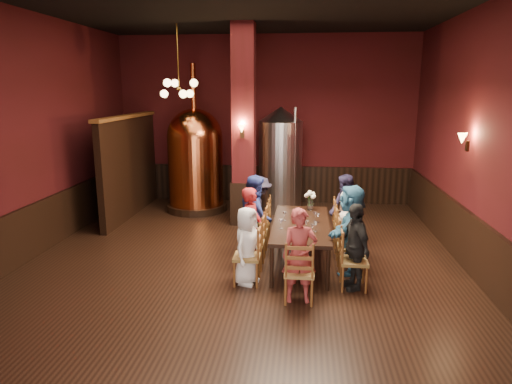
# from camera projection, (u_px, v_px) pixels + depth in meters

# --- Properties ---
(room) EXTENTS (10.00, 10.02, 4.50)m
(room) POSITION_uv_depth(u_px,v_px,m) (240.00, 141.00, 7.55)
(room) COLOR black
(room) RESTS_ON ground
(wainscot_right) EXTENTS (0.08, 9.90, 1.00)m
(wainscot_right) POSITION_uv_depth(u_px,v_px,m) (478.00, 250.00, 7.53)
(wainscot_right) COLOR black
(wainscot_right) RESTS_ON ground
(wainscot_back) EXTENTS (7.90, 0.08, 1.00)m
(wainscot_back) POSITION_uv_depth(u_px,v_px,m) (265.00, 184.00, 12.75)
(wainscot_back) COLOR black
(wainscot_back) RESTS_ON ground
(wainscot_left) EXTENTS (0.08, 9.90, 1.00)m
(wainscot_left) POSITION_uv_depth(u_px,v_px,m) (27.00, 234.00, 8.35)
(wainscot_left) COLOR black
(wainscot_left) RESTS_ON ground
(column) EXTENTS (0.58, 0.58, 4.50)m
(column) POSITION_uv_depth(u_px,v_px,m) (244.00, 127.00, 10.30)
(column) COLOR #430E12
(column) RESTS_ON ground
(partition) EXTENTS (0.22, 3.50, 2.40)m
(partition) POSITION_uv_depth(u_px,v_px,m) (130.00, 167.00, 11.22)
(partition) COLOR black
(partition) RESTS_ON ground
(pendant_cluster) EXTENTS (0.90, 0.90, 1.70)m
(pendant_cluster) POSITION_uv_depth(u_px,v_px,m) (179.00, 88.00, 10.36)
(pendant_cluster) COLOR #A57226
(pendant_cluster) RESTS_ON room
(sconce_wall) EXTENTS (0.20, 0.20, 0.36)m
(sconce_wall) POSITION_uv_depth(u_px,v_px,m) (468.00, 141.00, 7.94)
(sconce_wall) COLOR black
(sconce_wall) RESTS_ON room
(sconce_column) EXTENTS (0.20, 0.20, 0.36)m
(sconce_column) POSITION_uv_depth(u_px,v_px,m) (242.00, 130.00, 10.02)
(sconce_column) COLOR black
(sconce_column) RESTS_ON column
(dining_table) EXTENTS (1.01, 2.40, 0.75)m
(dining_table) POSITION_uv_depth(u_px,v_px,m) (301.00, 226.00, 8.18)
(dining_table) COLOR black
(dining_table) RESTS_ON ground
(chair_0) EXTENTS (0.46, 0.46, 0.92)m
(chair_0) POSITION_uv_depth(u_px,v_px,m) (247.00, 256.00, 7.35)
(chair_0) COLOR brown
(chair_0) RESTS_ON ground
(person_0) EXTENTS (0.60, 0.73, 1.28)m
(person_0) POSITION_uv_depth(u_px,v_px,m) (247.00, 246.00, 7.31)
(person_0) COLOR white
(person_0) RESTS_ON ground
(chair_1) EXTENTS (0.46, 0.46, 0.92)m
(chair_1) POSITION_uv_depth(u_px,v_px,m) (252.00, 243.00, 8.00)
(chair_1) COLOR brown
(chair_1) RESTS_ON ground
(person_1) EXTENTS (0.40, 0.56, 1.45)m
(person_1) POSITION_uv_depth(u_px,v_px,m) (252.00, 228.00, 7.94)
(person_1) COLOR maroon
(person_1) RESTS_ON ground
(chair_2) EXTENTS (0.46, 0.46, 0.92)m
(chair_2) POSITION_uv_depth(u_px,v_px,m) (256.00, 231.00, 8.64)
(chair_2) COLOR brown
(chair_2) RESTS_ON ground
(person_2) EXTENTS (0.48, 0.80, 1.54)m
(person_2) POSITION_uv_depth(u_px,v_px,m) (256.00, 215.00, 8.57)
(person_2) COLOR navy
(person_2) RESTS_ON ground
(chair_3) EXTENTS (0.46, 0.46, 0.92)m
(chair_3) POSITION_uv_depth(u_px,v_px,m) (260.00, 221.00, 9.29)
(chair_3) COLOR brown
(chair_3) RESTS_ON ground
(person_3) EXTENTS (0.79, 1.02, 1.39)m
(person_3) POSITION_uv_depth(u_px,v_px,m) (260.00, 210.00, 9.24)
(person_3) COLOR black
(person_3) RESTS_ON ground
(chair_4) EXTENTS (0.46, 0.46, 0.92)m
(chair_4) POSITION_uv_depth(u_px,v_px,m) (354.00, 260.00, 7.17)
(chair_4) COLOR brown
(chair_4) RESTS_ON ground
(person_4) EXTENTS (0.60, 0.88, 1.39)m
(person_4) POSITION_uv_depth(u_px,v_px,m) (355.00, 246.00, 7.12)
(person_4) COLOR black
(person_4) RESTS_ON ground
(chair_5) EXTENTS (0.46, 0.46, 0.92)m
(chair_5) POSITION_uv_depth(u_px,v_px,m) (350.00, 246.00, 7.82)
(chair_5) COLOR brown
(chair_5) RESTS_ON ground
(person_5) EXTENTS (0.86, 1.50, 1.54)m
(person_5) POSITION_uv_depth(u_px,v_px,m) (351.00, 229.00, 7.75)
(person_5) COLOR #2B5F82
(person_5) RESTS_ON ground
(chair_6) EXTENTS (0.46, 0.46, 0.92)m
(chair_6) POSITION_uv_depth(u_px,v_px,m) (347.00, 234.00, 8.46)
(chair_6) COLOR brown
(chair_6) RESTS_ON ground
(person_6) EXTENTS (0.56, 0.71, 1.27)m
(person_6) POSITION_uv_depth(u_px,v_px,m) (347.00, 225.00, 8.42)
(person_6) COLOR silver
(person_6) RESTS_ON ground
(chair_7) EXTENTS (0.46, 0.46, 0.92)m
(chair_7) POSITION_uv_depth(u_px,v_px,m) (344.00, 224.00, 9.11)
(chair_7) COLOR brown
(chair_7) RESTS_ON ground
(person_7) EXTENTS (0.57, 0.78, 1.45)m
(person_7) POSITION_uv_depth(u_px,v_px,m) (345.00, 211.00, 9.05)
(person_7) COLOR #221D3B
(person_7) RESTS_ON ground
(chair_8) EXTENTS (0.46, 0.46, 0.92)m
(chair_8) POSITION_uv_depth(u_px,v_px,m) (299.00, 272.00, 6.73)
(chair_8) COLOR brown
(chair_8) RESTS_ON ground
(person_8) EXTENTS (0.55, 0.40, 1.42)m
(person_8) POSITION_uv_depth(u_px,v_px,m) (300.00, 256.00, 6.67)
(person_8) COLOR #9C3434
(person_8) RESTS_ON ground
(copper_kettle) EXTENTS (1.81, 1.81, 3.70)m
(copper_kettle) POSITION_uv_depth(u_px,v_px,m) (195.00, 159.00, 11.63)
(copper_kettle) COLOR black
(copper_kettle) RESTS_ON ground
(steel_vessel) EXTENTS (1.17, 1.17, 2.66)m
(steel_vessel) POSITION_uv_depth(u_px,v_px,m) (280.00, 160.00, 11.61)
(steel_vessel) COLOR #B2B2B7
(steel_vessel) RESTS_ON ground
(rose_vase) EXTENTS (0.23, 0.23, 0.39)m
(rose_vase) POSITION_uv_depth(u_px,v_px,m) (310.00, 197.00, 8.98)
(rose_vase) COLOR white
(rose_vase) RESTS_ON dining_table
(wine_glass_0) EXTENTS (0.07, 0.07, 0.17)m
(wine_glass_0) POSITION_uv_depth(u_px,v_px,m) (318.00, 218.00, 8.17)
(wine_glass_0) COLOR white
(wine_glass_0) RESTS_ON dining_table
(wine_glass_1) EXTENTS (0.07, 0.07, 0.17)m
(wine_glass_1) POSITION_uv_depth(u_px,v_px,m) (285.00, 216.00, 8.28)
(wine_glass_1) COLOR white
(wine_glass_1) RESTS_ON dining_table
(wine_glass_2) EXTENTS (0.07, 0.07, 0.17)m
(wine_glass_2) POSITION_uv_depth(u_px,v_px,m) (312.00, 229.00, 7.52)
(wine_glass_2) COLOR white
(wine_glass_2) RESTS_ON dining_table
(wine_glass_3) EXTENTS (0.07, 0.07, 0.17)m
(wine_glass_3) POSITION_uv_depth(u_px,v_px,m) (307.00, 225.00, 7.73)
(wine_glass_3) COLOR white
(wine_glass_3) RESTS_ON dining_table
(wine_glass_4) EXTENTS (0.07, 0.07, 0.17)m
(wine_glass_4) POSITION_uv_depth(u_px,v_px,m) (315.00, 227.00, 7.66)
(wine_glass_4) COLOR white
(wine_glass_4) RESTS_ON dining_table
(wine_glass_5) EXTENTS (0.07, 0.07, 0.17)m
(wine_glass_5) POSITION_uv_depth(u_px,v_px,m) (302.00, 224.00, 7.82)
(wine_glass_5) COLOR white
(wine_glass_5) RESTS_ON dining_table
(wine_glass_6) EXTENTS (0.07, 0.07, 0.17)m
(wine_glass_6) POSITION_uv_depth(u_px,v_px,m) (281.00, 224.00, 7.80)
(wine_glass_6) COLOR white
(wine_glass_6) RESTS_ON dining_table
(wine_glass_7) EXTENTS (0.07, 0.07, 0.17)m
(wine_glass_7) POSITION_uv_depth(u_px,v_px,m) (315.00, 217.00, 8.26)
(wine_glass_7) COLOR white
(wine_glass_7) RESTS_ON dining_table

